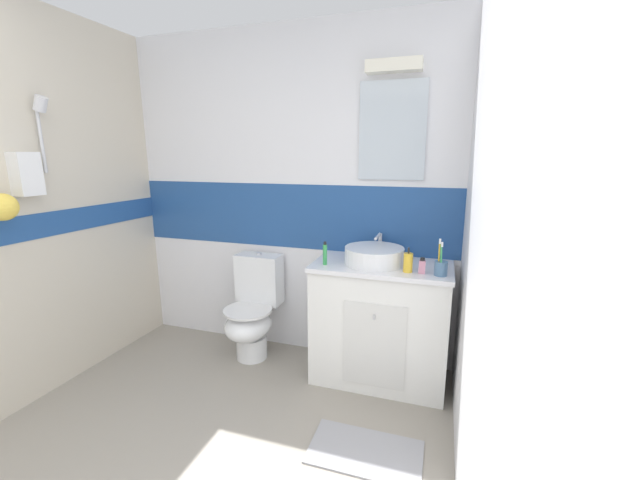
# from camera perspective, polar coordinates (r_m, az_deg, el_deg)

# --- Properties ---
(ground_plane) EXTENTS (3.20, 3.48, 0.04)m
(ground_plane) POSITION_cam_1_polar(r_m,az_deg,el_deg) (2.49, -16.32, -27.55)
(ground_plane) COLOR gray
(wall_back_tiled) EXTENTS (3.20, 0.20, 2.50)m
(wall_back_tiled) POSITION_cam_1_polar(r_m,az_deg,el_deg) (3.03, -4.36, 6.64)
(wall_back_tiled) COLOR white
(wall_back_tiled) RESTS_ON ground_plane
(wall_right_plain) EXTENTS (0.10, 3.48, 2.50)m
(wall_right_plain) POSITION_cam_1_polar(r_m,az_deg,el_deg) (1.59, 24.71, -0.12)
(wall_right_plain) COLOR white
(wall_right_plain) RESTS_ON ground_plane
(vanity_cabinet) EXTENTS (0.92, 0.52, 0.85)m
(vanity_cabinet) POSITION_cam_1_polar(r_m,az_deg,el_deg) (2.77, 8.97, -11.99)
(vanity_cabinet) COLOR white
(vanity_cabinet) RESTS_ON ground_plane
(sink_basin) EXTENTS (0.40, 0.44, 0.17)m
(sink_basin) POSITION_cam_1_polar(r_m,az_deg,el_deg) (2.60, 8.11, -2.20)
(sink_basin) COLOR white
(sink_basin) RESTS_ON vanity_cabinet
(toilet) EXTENTS (0.37, 0.50, 0.81)m
(toilet) POSITION_cam_1_polar(r_m,az_deg,el_deg) (3.09, -9.99, -10.39)
(toilet) COLOR white
(toilet) RESTS_ON ground_plane
(toothbrush_cup) EXTENTS (0.08, 0.08, 0.23)m
(toothbrush_cup) POSITION_cam_1_polar(r_m,az_deg,el_deg) (2.44, 17.59, -3.90)
(toothbrush_cup) COLOR #4C7299
(toothbrush_cup) RESTS_ON vanity_cabinet
(soap_dispenser) EXTENTS (0.06, 0.06, 0.16)m
(soap_dispenser) POSITION_cam_1_polar(r_m,az_deg,el_deg) (2.45, 13.01, -3.28)
(soap_dispenser) COLOR yellow
(soap_dispenser) RESTS_ON vanity_cabinet
(perfume_flask_small) EXTENTS (0.04, 0.03, 0.10)m
(perfume_flask_small) POSITION_cam_1_polar(r_m,az_deg,el_deg) (2.45, 15.00, -3.75)
(perfume_flask_small) COLOR pink
(perfume_flask_small) RESTS_ON vanity_cabinet
(toothpaste_tube_upright) EXTENTS (0.03, 0.03, 0.16)m
(toothpaste_tube_upright) POSITION_cam_1_polar(r_m,az_deg,el_deg) (2.55, 0.74, -2.10)
(toothpaste_tube_upright) COLOR green
(toothpaste_tube_upright) RESTS_ON vanity_cabinet
(bath_mat) EXTENTS (0.60, 0.35, 0.01)m
(bath_mat) POSITION_cam_1_polar(r_m,az_deg,el_deg) (2.36, 6.77, -28.89)
(bath_mat) COLOR #99999E
(bath_mat) RESTS_ON ground_plane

